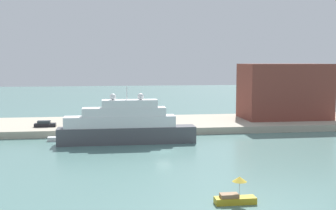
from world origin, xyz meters
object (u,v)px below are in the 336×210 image
object	(u,v)px
large_yacht	(125,126)
harbor_building	(284,91)
parked_car	(45,124)
person_figure	(69,124)
work_barge	(63,139)
small_motorboat	(235,195)
mooring_bollard	(146,127)

from	to	relation	value
large_yacht	harbor_building	world-z (taller)	harbor_building
parked_car	person_figure	bearing A→B (deg)	-11.64
person_figure	work_barge	bearing A→B (deg)	-93.63
small_motorboat	harbor_building	xyz separation A→B (m)	(29.29, 56.16, 7.27)
work_barge	mooring_bollard	distance (m)	17.13
small_motorboat	work_barge	xyz separation A→B (m)	(-22.61, 40.59, -0.52)
large_yacht	work_barge	size ratio (longest dim) A/B	4.42
work_barge	large_yacht	bearing A→B (deg)	-20.02
work_barge	person_figure	size ratio (longest dim) A/B	3.73
large_yacht	person_figure	bearing A→B (deg)	132.63
small_motorboat	large_yacht	bearing A→B (deg)	106.33
work_barge	harbor_building	bearing A→B (deg)	16.71
small_motorboat	mooring_bollard	distance (m)	45.09
parked_car	work_barge	bearing A→B (deg)	-62.64
large_yacht	mooring_bollard	xyz separation A→B (m)	(4.58, 8.46, -1.53)
work_barge	harbor_building	xyz separation A→B (m)	(51.90, 15.58, 7.79)
small_motorboat	parked_car	xyz separation A→B (m)	(-27.36, 49.77, 1.12)
small_motorboat	work_barge	bearing A→B (deg)	119.12
person_figure	mooring_bollard	distance (m)	16.56
harbor_building	small_motorboat	bearing A→B (deg)	-117.54
small_motorboat	person_figure	bearing A→B (deg)	114.41
person_figure	mooring_bollard	bearing A→B (deg)	-14.04
parked_car	person_figure	distance (m)	5.38
small_motorboat	work_barge	distance (m)	46.46
small_motorboat	parked_car	world-z (taller)	small_motorboat
harbor_building	parked_car	world-z (taller)	harbor_building
small_motorboat	mooring_bollard	bearing A→B (deg)	97.69
large_yacht	small_motorboat	size ratio (longest dim) A/B	5.72
harbor_building	mooring_bollard	world-z (taller)	harbor_building
harbor_building	person_figure	size ratio (longest dim) A/B	13.13
work_barge	harbor_building	size ratio (longest dim) A/B	0.28
small_motorboat	harbor_building	distance (m)	63.76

